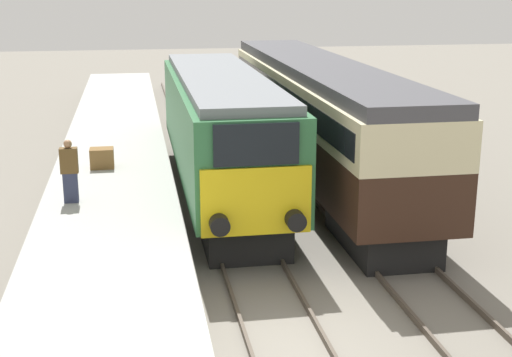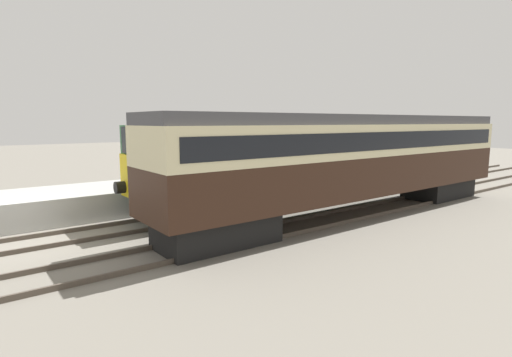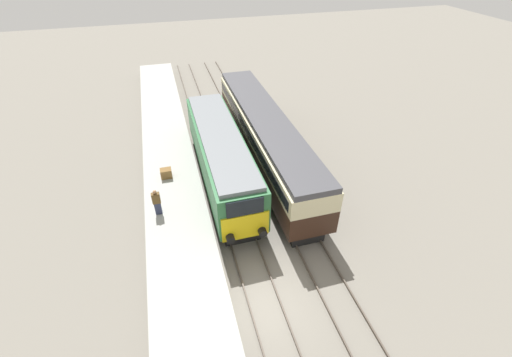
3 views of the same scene
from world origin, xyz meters
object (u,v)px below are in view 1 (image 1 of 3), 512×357
Objects in this scene: locomotive at (221,130)px; passenger_carriage at (318,109)px; luggage_crate at (102,158)px; person_on_platform at (70,172)px.

locomotive is 0.75× the size of passenger_carriage.
person_on_platform is at bearing -100.96° from luggage_crate.
locomotive is at bearing -157.46° from passenger_carriage.
person_on_platform is at bearing -149.13° from passenger_carriage.
person_on_platform is (-4.25, -3.16, -0.28)m from locomotive.
passenger_carriage is 7.17m from luggage_crate.
luggage_crate is (-3.59, 0.23, -0.79)m from locomotive.
luggage_crate is (0.66, 3.39, -0.51)m from person_on_platform.
luggage_crate is (-6.99, -1.18, -1.07)m from passenger_carriage.
luggage_crate is at bearing 176.30° from locomotive.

